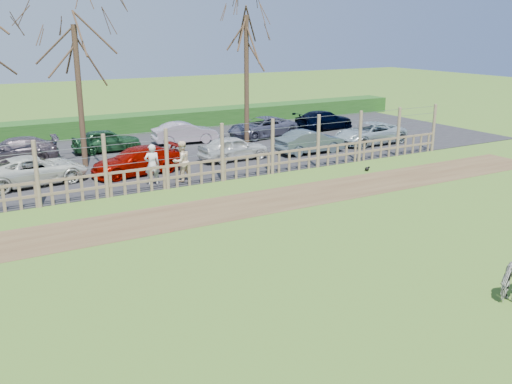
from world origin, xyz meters
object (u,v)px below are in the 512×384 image
car_12 (262,127)px  crow (367,169)px  visitor_a (152,165)px  car_3 (137,161)px  car_9 (14,151)px  car_5 (310,142)px  car_13 (324,120)px  car_11 (185,133)px  car_4 (233,148)px  car_2 (34,170)px  tree_mid (77,62)px  car_10 (107,140)px  visitor_b (181,161)px  car_6 (369,133)px  tree_right (246,49)px

car_12 → crow: bearing=-6.7°
visitor_a → car_3: 2.13m
car_9 → car_5: bearing=73.3°
car_13 → car_11: bearing=83.2°
car_3 → car_4: size_ratio=1.17×
car_12 → car_13: bearing=87.5°
car_4 → car_11: same height
car_2 → car_12: 14.32m
tree_mid → car_11: size_ratio=1.87×
crow → car_2: car_2 is taller
crow → car_9: (-13.84, 9.69, 0.54)m
visitor_a → crow: 9.78m
car_10 → car_11: 4.48m
visitor_b → car_6: (12.30, 2.28, -0.26)m
car_2 → car_5: size_ratio=1.19×
crow → car_3: car_3 is taller
car_4 → car_3: bearing=92.5°
tree_mid → car_12: size_ratio=1.58×
car_4 → car_13: size_ratio=0.85×
crow → car_9: 16.91m
visitor_a → car_11: (4.67, 7.59, -0.26)m
tree_mid → visitor_b: 6.86m
car_4 → tree_mid: bearing=69.7°
visitor_b → car_10: (-1.11, 7.56, -0.26)m
tree_mid → visitor_a: bearing=-71.0°
tree_right → car_3: (-7.33, -3.14, -4.60)m
tree_right → car_2: tree_right is taller
crow → car_10: (-9.23, 10.02, 0.54)m
car_4 → car_11: 5.13m
car_12 → tree_mid: bearing=-85.1°
tree_right → crow: 9.50m
crow → car_6: size_ratio=0.06×
car_2 → car_9: bearing=-3.7°
car_10 → car_13: 14.04m
visitor_a → car_5: size_ratio=0.47×
car_10 → car_12: 9.22m
car_4 → car_9: (-9.51, 4.73, 0.00)m
car_9 → car_4: bearing=67.9°
car_3 → car_2: bearing=-103.3°
visitor_b → car_5: visitor_b is taller
car_3 → car_12: size_ratio=0.96×
car_2 → car_12: size_ratio=1.00×
crow → car_6: (4.17, 4.74, 0.54)m
car_11 → tree_right: bearing=-124.8°
car_6 → car_4: bearing=-92.8°
car_5 → car_10: 10.71m
car_3 → car_11: 7.18m
visitor_b → car_11: size_ratio=0.47×
car_5 → car_10: (-9.12, 5.61, 0.00)m
visitor_b → car_12: 10.75m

